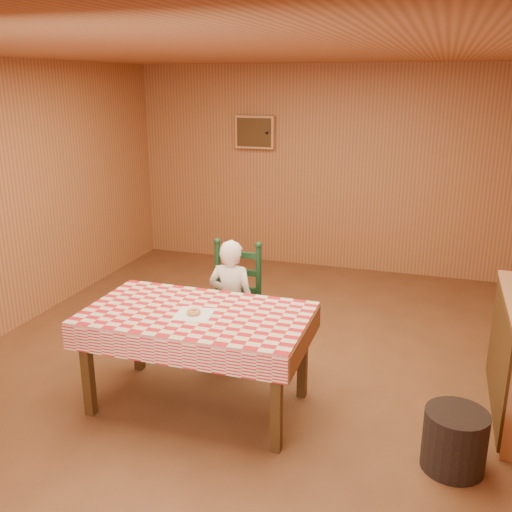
# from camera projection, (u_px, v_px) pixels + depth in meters

# --- Properties ---
(ground) EXTENTS (6.00, 6.00, 0.00)m
(ground) POSITION_uv_depth(u_px,v_px,m) (249.00, 366.00, 4.99)
(ground) COLOR brown
(ground) RESTS_ON ground
(cabin_walls) EXTENTS (5.10, 6.05, 2.65)m
(cabin_walls) POSITION_uv_depth(u_px,v_px,m) (268.00, 149.00, 4.94)
(cabin_walls) COLOR #AE6C3F
(cabin_walls) RESTS_ON ground
(dining_table) EXTENTS (1.66, 0.96, 0.77)m
(dining_table) POSITION_uv_depth(u_px,v_px,m) (197.00, 322.00, 4.20)
(dining_table) COLOR #472D13
(dining_table) RESTS_ON ground
(ladder_chair) EXTENTS (0.44, 0.40, 1.08)m
(ladder_chair) POSITION_uv_depth(u_px,v_px,m) (234.00, 307.00, 4.97)
(ladder_chair) COLOR black
(ladder_chair) RESTS_ON ground
(seated_child) EXTENTS (0.41, 0.27, 1.12)m
(seated_child) POSITION_uv_depth(u_px,v_px,m) (231.00, 303.00, 4.90)
(seated_child) COLOR white
(seated_child) RESTS_ON ground
(napkin) EXTENTS (0.29, 0.29, 0.00)m
(napkin) POSITION_uv_depth(u_px,v_px,m) (194.00, 314.00, 4.13)
(napkin) COLOR white
(napkin) RESTS_ON dining_table
(donut) EXTENTS (0.10, 0.10, 0.03)m
(donut) POSITION_uv_depth(u_px,v_px,m) (194.00, 312.00, 4.12)
(donut) COLOR #D9974E
(donut) RESTS_ON napkin
(storage_bin) EXTENTS (0.45, 0.45, 0.40)m
(storage_bin) POSITION_uv_depth(u_px,v_px,m) (454.00, 440.00, 3.63)
(storage_bin) COLOR black
(storage_bin) RESTS_ON ground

